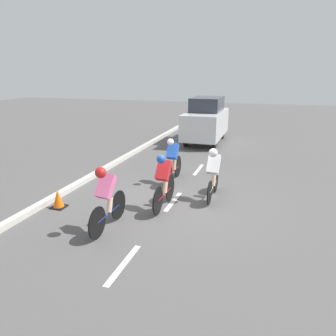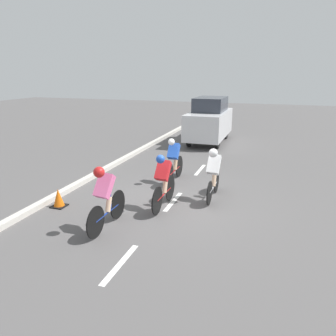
# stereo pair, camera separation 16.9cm
# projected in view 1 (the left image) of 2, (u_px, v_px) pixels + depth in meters

# --- Properties ---
(ground_plane) EXTENTS (60.00, 60.00, 0.00)m
(ground_plane) POSITION_uv_depth(u_px,v_px,m) (174.00, 200.00, 9.08)
(ground_plane) COLOR #565454
(lane_stripe_near) EXTENTS (0.12, 1.40, 0.01)m
(lane_stripe_near) POSITION_uv_depth(u_px,v_px,m) (123.00, 264.00, 6.06)
(lane_stripe_near) COLOR white
(lane_stripe_near) RESTS_ON ground
(lane_stripe_mid) EXTENTS (0.12, 1.40, 0.01)m
(lane_stripe_mid) POSITION_uv_depth(u_px,v_px,m) (173.00, 201.00, 8.98)
(lane_stripe_mid) COLOR white
(lane_stripe_mid) RESTS_ON ground
(lane_stripe_far) EXTENTS (0.12, 1.40, 0.01)m
(lane_stripe_far) POSITION_uv_depth(u_px,v_px,m) (198.00, 170.00, 11.91)
(lane_stripe_far) COLOR white
(lane_stripe_far) RESTS_ON ground
(curb) EXTENTS (0.20, 28.15, 0.14)m
(curb) POSITION_uv_depth(u_px,v_px,m) (72.00, 187.00, 9.89)
(curb) COLOR beige
(curb) RESTS_ON ground
(cyclist_white) EXTENTS (0.34, 1.67, 1.50)m
(cyclist_white) POSITION_uv_depth(u_px,v_px,m) (213.00, 171.00, 8.96)
(cyclist_white) COLOR black
(cyclist_white) RESTS_ON ground
(cyclist_pink) EXTENTS (0.36, 1.73, 1.53)m
(cyclist_pink) POSITION_uv_depth(u_px,v_px,m) (106.00, 196.00, 7.18)
(cyclist_pink) COLOR black
(cyclist_pink) RESTS_ON ground
(cyclist_blue) EXTENTS (0.33, 1.75, 1.47)m
(cyclist_blue) POSITION_uv_depth(u_px,v_px,m) (173.00, 159.00, 10.40)
(cyclist_blue) COLOR black
(cyclist_blue) RESTS_ON ground
(cyclist_red) EXTENTS (0.34, 1.73, 1.49)m
(cyclist_red) POSITION_uv_depth(u_px,v_px,m) (164.00, 180.00, 8.36)
(cyclist_red) COLOR black
(cyclist_red) RESTS_ON ground
(support_car) EXTENTS (1.70, 4.00, 2.21)m
(support_car) POSITION_uv_depth(u_px,v_px,m) (206.00, 120.00, 16.30)
(support_car) COLOR black
(support_car) RESTS_ON ground
(traffic_cone) EXTENTS (0.36, 0.36, 0.49)m
(traffic_cone) POSITION_uv_depth(u_px,v_px,m) (58.00, 199.00, 8.53)
(traffic_cone) COLOR black
(traffic_cone) RESTS_ON ground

